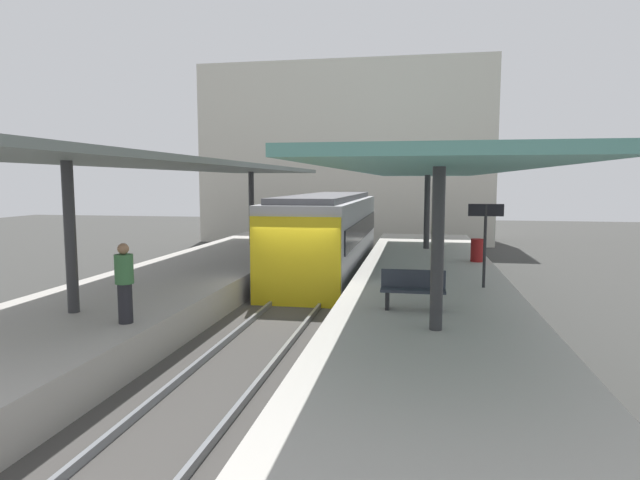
# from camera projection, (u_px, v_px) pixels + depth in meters

# --- Properties ---
(ground_plane) EXTENTS (80.00, 80.00, 0.00)m
(ground_plane) POSITION_uv_depth(u_px,v_px,m) (297.00, 311.00, 15.74)
(ground_plane) COLOR #383835
(platform_left) EXTENTS (4.40, 28.00, 1.00)m
(platform_left) POSITION_uv_depth(u_px,v_px,m) (176.00, 290.00, 16.37)
(platform_left) COLOR #ADA8A0
(platform_left) RESTS_ON ground_plane
(platform_right) EXTENTS (4.40, 28.00, 1.00)m
(platform_right) POSITION_uv_depth(u_px,v_px,m) (430.00, 300.00, 15.01)
(platform_right) COLOR #ADA8A0
(platform_right) RESTS_ON ground_plane
(track_ballast) EXTENTS (3.20, 28.00, 0.20)m
(track_ballast) POSITION_uv_depth(u_px,v_px,m) (297.00, 308.00, 15.73)
(track_ballast) COLOR #423F3D
(track_ballast) RESTS_ON ground_plane
(rail_near_side) EXTENTS (0.08, 28.00, 0.14)m
(rail_near_side) POSITION_uv_depth(u_px,v_px,m) (273.00, 301.00, 15.84)
(rail_near_side) COLOR slate
(rail_near_side) RESTS_ON track_ballast
(rail_far_side) EXTENTS (0.08, 28.00, 0.14)m
(rail_far_side) POSITION_uv_depth(u_px,v_px,m) (321.00, 303.00, 15.59)
(rail_far_side) COLOR slate
(rail_far_side) RESTS_ON track_ballast
(commuter_train) EXTENTS (2.78, 11.18, 3.10)m
(commuter_train) POSITION_uv_depth(u_px,v_px,m) (327.00, 235.00, 20.73)
(commuter_train) COLOR #ADADB2
(commuter_train) RESTS_ON track_ballast
(canopy_left) EXTENTS (4.18, 21.00, 3.38)m
(canopy_left) POSITION_uv_depth(u_px,v_px,m) (191.00, 167.00, 17.33)
(canopy_left) COLOR #333335
(canopy_left) RESTS_ON platform_left
(canopy_right) EXTENTS (4.18, 21.00, 3.22)m
(canopy_right) POSITION_uv_depth(u_px,v_px,m) (431.00, 171.00, 15.99)
(canopy_right) COLOR #333335
(canopy_right) RESTS_ON platform_right
(platform_bench) EXTENTS (1.40, 0.41, 0.86)m
(platform_bench) POSITION_uv_depth(u_px,v_px,m) (413.00, 288.00, 11.73)
(platform_bench) COLOR black
(platform_bench) RESTS_ON platform_right
(platform_sign) EXTENTS (0.90, 0.08, 2.21)m
(platform_sign) POSITION_uv_depth(u_px,v_px,m) (485.00, 226.00, 14.05)
(platform_sign) COLOR #262628
(platform_sign) RESTS_ON platform_right
(litter_bin) EXTENTS (0.44, 0.44, 0.80)m
(litter_bin) POSITION_uv_depth(u_px,v_px,m) (477.00, 250.00, 18.77)
(litter_bin) COLOR maroon
(litter_bin) RESTS_ON platform_right
(passenger_near_bench) EXTENTS (0.36, 0.36, 1.59)m
(passenger_near_bench) POSITION_uv_depth(u_px,v_px,m) (124.00, 282.00, 10.55)
(passenger_near_bench) COLOR #232328
(passenger_near_bench) RESTS_ON platform_left
(station_building_backdrop) EXTENTS (18.00, 6.00, 11.00)m
(station_building_backdrop) POSITION_uv_depth(u_px,v_px,m) (347.00, 155.00, 34.92)
(station_building_backdrop) COLOR beige
(station_building_backdrop) RESTS_ON ground_plane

